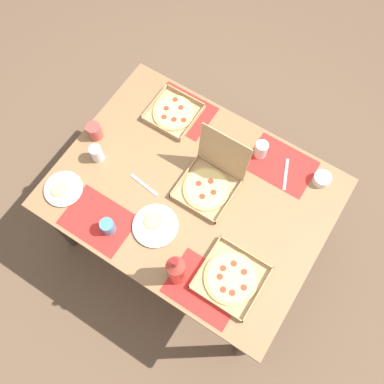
{
  "coord_description": "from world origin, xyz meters",
  "views": [
    {
      "loc": [
        0.46,
        -0.73,
        2.88
      ],
      "look_at": [
        0.0,
        0.0,
        0.77
      ],
      "focal_mm": 39.89,
      "sensor_mm": 36.0,
      "label": 1
    }
  ],
  "objects_px": {
    "plate_middle": "(63,189)",
    "plate_near_right": "(155,225)",
    "condiment_bowl": "(322,179)",
    "pizza_box_center": "(231,278)",
    "cup_clear_right": "(261,149)",
    "cup_dark": "(97,153)",
    "cup_clear_left": "(95,131)",
    "soda_bottle": "(176,270)",
    "cup_red": "(108,227)",
    "pizza_box_corner_left": "(174,113)",
    "pizza_box_corner_right": "(210,181)"
  },
  "relations": [
    {
      "from": "cup_red",
      "to": "condiment_bowl",
      "type": "bearing_deg",
      "value": 46.23
    },
    {
      "from": "cup_red",
      "to": "condiment_bowl",
      "type": "height_order",
      "value": "cup_red"
    },
    {
      "from": "pizza_box_corner_left",
      "to": "plate_middle",
      "type": "relative_size",
      "value": 1.31
    },
    {
      "from": "pizza_box_corner_right",
      "to": "cup_red",
      "type": "height_order",
      "value": "pizza_box_corner_right"
    },
    {
      "from": "pizza_box_center",
      "to": "cup_dark",
      "type": "height_order",
      "value": "cup_dark"
    },
    {
      "from": "pizza_box_corner_right",
      "to": "cup_dark",
      "type": "bearing_deg",
      "value": -162.33
    },
    {
      "from": "pizza_box_corner_right",
      "to": "soda_bottle",
      "type": "distance_m",
      "value": 0.53
    },
    {
      "from": "pizza_box_center",
      "to": "cup_clear_right",
      "type": "relative_size",
      "value": 2.9
    },
    {
      "from": "soda_bottle",
      "to": "cup_clear_left",
      "type": "distance_m",
      "value": 0.93
    },
    {
      "from": "soda_bottle",
      "to": "condiment_bowl",
      "type": "xyz_separation_m",
      "value": [
        0.37,
        0.85,
        -0.11
      ]
    },
    {
      "from": "pizza_box_corner_right",
      "to": "plate_middle",
      "type": "bearing_deg",
      "value": -145.28
    },
    {
      "from": "soda_bottle",
      "to": "cup_dark",
      "type": "distance_m",
      "value": 0.79
    },
    {
      "from": "pizza_box_center",
      "to": "cup_clear_right",
      "type": "height_order",
      "value": "cup_clear_right"
    },
    {
      "from": "cup_clear_right",
      "to": "cup_dark",
      "type": "relative_size",
      "value": 1.0
    },
    {
      "from": "condiment_bowl",
      "to": "soda_bottle",
      "type": "bearing_deg",
      "value": -113.8
    },
    {
      "from": "pizza_box_corner_right",
      "to": "condiment_bowl",
      "type": "bearing_deg",
      "value": 34.75
    },
    {
      "from": "cup_red",
      "to": "condiment_bowl",
      "type": "distance_m",
      "value": 1.16
    },
    {
      "from": "plate_near_right",
      "to": "soda_bottle",
      "type": "bearing_deg",
      "value": -33.2
    },
    {
      "from": "pizza_box_corner_left",
      "to": "cup_red",
      "type": "relative_size",
      "value": 2.98
    },
    {
      "from": "pizza_box_corner_left",
      "to": "cup_red",
      "type": "bearing_deg",
      "value": -82.17
    },
    {
      "from": "plate_near_right",
      "to": "cup_red",
      "type": "distance_m",
      "value": 0.24
    },
    {
      "from": "plate_middle",
      "to": "plate_near_right",
      "type": "distance_m",
      "value": 0.54
    },
    {
      "from": "pizza_box_corner_left",
      "to": "soda_bottle",
      "type": "bearing_deg",
      "value": -55.47
    },
    {
      "from": "soda_bottle",
      "to": "cup_clear_right",
      "type": "xyz_separation_m",
      "value": [
        0.02,
        0.81,
        -0.08
      ]
    },
    {
      "from": "plate_middle",
      "to": "plate_near_right",
      "type": "xyz_separation_m",
      "value": [
        0.53,
        0.1,
        -0.0
      ]
    },
    {
      "from": "cup_clear_right",
      "to": "cup_clear_left",
      "type": "xyz_separation_m",
      "value": [
        -0.84,
        -0.4,
        -0.0
      ]
    },
    {
      "from": "pizza_box_corner_left",
      "to": "plate_middle",
      "type": "height_order",
      "value": "pizza_box_corner_left"
    },
    {
      "from": "condiment_bowl",
      "to": "cup_clear_right",
      "type": "bearing_deg",
      "value": -174.42
    },
    {
      "from": "pizza_box_corner_left",
      "to": "pizza_box_center",
      "type": "bearing_deg",
      "value": -40.04
    },
    {
      "from": "pizza_box_center",
      "to": "pizza_box_corner_right",
      "type": "distance_m",
      "value": 0.52
    },
    {
      "from": "pizza_box_center",
      "to": "cup_dark",
      "type": "relative_size",
      "value": 2.91
    },
    {
      "from": "pizza_box_corner_right",
      "to": "plate_middle",
      "type": "distance_m",
      "value": 0.79
    },
    {
      "from": "plate_near_right",
      "to": "soda_bottle",
      "type": "xyz_separation_m",
      "value": [
        0.24,
        -0.16,
        0.12
      ]
    },
    {
      "from": "soda_bottle",
      "to": "cup_clear_right",
      "type": "relative_size",
      "value": 3.05
    },
    {
      "from": "soda_bottle",
      "to": "cup_dark",
      "type": "bearing_deg",
      "value": 156.72
    },
    {
      "from": "pizza_box_corner_left",
      "to": "plate_middle",
      "type": "bearing_deg",
      "value": -108.22
    },
    {
      "from": "plate_near_right",
      "to": "condiment_bowl",
      "type": "distance_m",
      "value": 0.93
    },
    {
      "from": "plate_middle",
      "to": "cup_clear_right",
      "type": "xyz_separation_m",
      "value": [
        0.78,
        0.76,
        0.04
      ]
    },
    {
      "from": "cup_clear_left",
      "to": "cup_red",
      "type": "relative_size",
      "value": 1.05
    },
    {
      "from": "pizza_box_corner_right",
      "to": "pizza_box_corner_left",
      "type": "bearing_deg",
      "value": 146.93
    },
    {
      "from": "cup_clear_right",
      "to": "cup_clear_left",
      "type": "bearing_deg",
      "value": -154.74
    },
    {
      "from": "pizza_box_center",
      "to": "plate_middle",
      "type": "relative_size",
      "value": 1.47
    },
    {
      "from": "pizza_box_corner_right",
      "to": "cup_clear_right",
      "type": "height_order",
      "value": "pizza_box_corner_right"
    },
    {
      "from": "plate_middle",
      "to": "condiment_bowl",
      "type": "height_order",
      "value": "condiment_bowl"
    },
    {
      "from": "pizza_box_corner_right",
      "to": "plate_near_right",
      "type": "relative_size",
      "value": 1.35
    },
    {
      "from": "plate_middle",
      "to": "cup_clear_left",
      "type": "relative_size",
      "value": 2.16
    },
    {
      "from": "cup_clear_right",
      "to": "pizza_box_center",
      "type": "bearing_deg",
      "value": -72.37
    },
    {
      "from": "cup_clear_right",
      "to": "pizza_box_corner_right",
      "type": "bearing_deg",
      "value": -113.8
    },
    {
      "from": "cup_clear_left",
      "to": "plate_middle",
      "type": "bearing_deg",
      "value": -81.35
    },
    {
      "from": "pizza_box_center",
      "to": "soda_bottle",
      "type": "xyz_separation_m",
      "value": [
        -0.23,
        -0.13,
        0.12
      ]
    }
  ]
}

